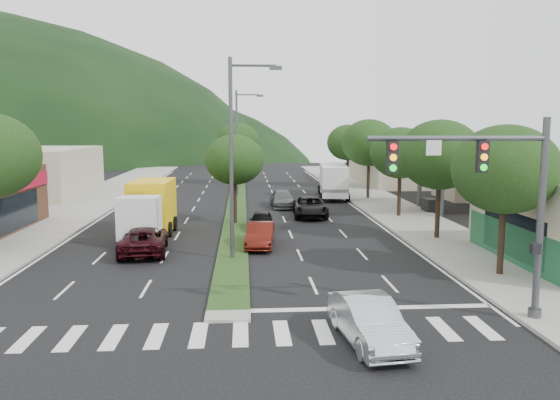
{
  "coord_description": "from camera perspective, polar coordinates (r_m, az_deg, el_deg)",
  "views": [
    {
      "loc": [
        0.59,
        -19.01,
        6.71
      ],
      "look_at": [
        2.58,
        10.47,
        2.68
      ],
      "focal_mm": 35.0,
      "sensor_mm": 36.0,
      "label": 1
    }
  ],
  "objects": [
    {
      "name": "tree_r_b",
      "position": [
        33.09,
        16.37,
        4.55
      ],
      "size": [
        4.8,
        4.8,
        6.94
      ],
      "color": "black",
      "rests_on": "sidewalk_right"
    },
    {
      "name": "motorhome",
      "position": [
        51.48,
        5.57,
        2.1
      ],
      "size": [
        3.31,
        8.34,
        3.12
      ],
      "rotation": [
        0.0,
        0.0,
        -0.11
      ],
      "color": "white",
      "rests_on": "ground"
    },
    {
      "name": "bldg_right_far",
      "position": [
        65.92,
        12.85,
        3.99
      ],
      "size": [
        10.0,
        16.0,
        5.2
      ],
      "primitive_type": "cube",
      "color": "#B5AF90",
      "rests_on": "ground"
    },
    {
      "name": "box_truck",
      "position": [
        34.2,
        -13.44,
        -1.08
      ],
      "size": [
        2.81,
        6.84,
        3.34
      ],
      "rotation": [
        0.0,
        0.0,
        3.12
      ],
      "color": "silver",
      "rests_on": "ground"
    },
    {
      "name": "tree_r_e",
      "position": [
        60.13,
        7.12,
        5.97
      ],
      "size": [
        4.6,
        4.6,
        6.71
      ],
      "color": "black",
      "rests_on": "sidewalk_right"
    },
    {
      "name": "car_queue_c",
      "position": [
        30.43,
        -2.07,
        -3.68
      ],
      "size": [
        1.83,
        4.22,
        1.35
      ],
      "primitive_type": "imported",
      "rotation": [
        0.0,
        0.0,
        -0.1
      ],
      "color": "#52140D",
      "rests_on": "ground"
    },
    {
      "name": "streetlight_near",
      "position": [
        27.04,
        -4.69,
        5.35
      ],
      "size": [
        2.6,
        0.25,
        10.0
      ],
      "color": "#47494C",
      "rests_on": "ground"
    },
    {
      "name": "ground",
      "position": [
        20.17,
        -5.43,
        -11.7
      ],
      "size": [
        160.0,
        160.0,
        0.0
      ],
      "primitive_type": "plane",
      "color": "black",
      "rests_on": "ground"
    },
    {
      "name": "tree_med_near",
      "position": [
        37.09,
        -4.78,
        4.21
      ],
      "size": [
        4.0,
        4.0,
        6.02
      ],
      "color": "black",
      "rests_on": "median"
    },
    {
      "name": "streetlight_mid",
      "position": [
        52.03,
        -4.31,
        6.5
      ],
      "size": [
        2.6,
        0.25,
        10.0
      ],
      "color": "#47494C",
      "rests_on": "ground"
    },
    {
      "name": "tree_r_d",
      "position": [
        50.35,
        9.29,
        5.92
      ],
      "size": [
        5.0,
        5.0,
        7.17
      ],
      "color": "black",
      "rests_on": "sidewalk_right"
    },
    {
      "name": "car_queue_d",
      "position": [
        40.56,
        3.16,
        -0.72
      ],
      "size": [
        2.7,
        5.39,
        1.46
      ],
      "primitive_type": "imported",
      "rotation": [
        0.0,
        0.0,
        -0.05
      ],
      "color": "black",
      "rests_on": "ground"
    },
    {
      "name": "sidewalk_right",
      "position": [
        46.08,
        11.16,
        -0.66
      ],
      "size": [
        5.0,
        90.0,
        0.15
      ],
      "primitive_type": "cube",
      "color": "gray",
      "rests_on": "ground"
    },
    {
      "name": "bldg_left_far",
      "position": [
        56.69,
        -24.09,
        2.62
      ],
      "size": [
        9.0,
        14.0,
        4.6
      ],
      "primitive_type": "cube",
      "color": "#B5AF90",
      "rests_on": "ground"
    },
    {
      "name": "gas_canopy",
      "position": [
        45.0,
        20.36,
        4.65
      ],
      "size": [
        12.2,
        8.2,
        5.25
      ],
      "color": "silver",
      "rests_on": "ground"
    },
    {
      "name": "tree_r_c",
      "position": [
        40.7,
        12.47,
        4.82
      ],
      "size": [
        4.4,
        4.4,
        6.48
      ],
      "color": "black",
      "rests_on": "sidewalk_right"
    },
    {
      "name": "tree_r_a",
      "position": [
        25.76,
        22.48,
        2.97
      ],
      "size": [
        4.6,
        4.6,
        6.63
      ],
      "color": "black",
      "rests_on": "sidewalk_right"
    },
    {
      "name": "suv_maroon",
      "position": [
        29.8,
        -14.05,
        -4.08
      ],
      "size": [
        2.82,
        5.31,
        1.42
      ],
      "primitive_type": "imported",
      "rotation": [
        0.0,
        0.0,
        3.23
      ],
      "color": "black",
      "rests_on": "ground"
    },
    {
      "name": "tree_med_far",
      "position": [
        63.04,
        -4.42,
        6.19
      ],
      "size": [
        4.8,
        4.8,
        6.94
      ],
      "color": "black",
      "rests_on": "median"
    },
    {
      "name": "crosswalk",
      "position": [
        18.3,
        -5.6,
        -13.77
      ],
      "size": [
        19.0,
        2.2,
        0.01
      ],
      "primitive_type": "cube",
      "color": "silver",
      "rests_on": "ground"
    },
    {
      "name": "car_queue_b",
      "position": [
        45.34,
        0.27,
        0.1
      ],
      "size": [
        2.06,
        4.68,
        1.34
      ],
      "primitive_type": "imported",
      "rotation": [
        0.0,
        0.0,
        0.04
      ],
      "color": "#515256",
      "rests_on": "ground"
    },
    {
      "name": "sidewalk_left",
      "position": [
        46.54,
        -20.8,
        -0.94
      ],
      "size": [
        6.0,
        90.0,
        0.15
      ],
      "primitive_type": "cube",
      "color": "gray",
      "rests_on": "ground"
    },
    {
      "name": "car_queue_a",
      "position": [
        35.36,
        -2.01,
        -2.18
      ],
      "size": [
        1.79,
        3.68,
        1.21
      ],
      "primitive_type": "imported",
      "rotation": [
        0.0,
        0.0,
        -0.1
      ],
      "color": "black",
      "rests_on": "ground"
    },
    {
      "name": "sedan_silver",
      "position": [
        17.53,
        9.29,
        -12.35
      ],
      "size": [
        2.03,
        4.47,
        1.42
      ],
      "primitive_type": "imported",
      "rotation": [
        0.0,
        0.0,
        0.12
      ],
      "color": "silver",
      "rests_on": "ground"
    },
    {
      "name": "median",
      "position": [
        47.49,
        -4.53,
        -0.31
      ],
      "size": [
        1.6,
        56.0,
        0.12
      ],
      "primitive_type": "cube",
      "color": "#183312",
      "rests_on": "ground"
    },
    {
      "name": "traffic_signal",
      "position": [
        19.52,
        21.79,
        1.14
      ],
      "size": [
        6.12,
        0.4,
        7.0
      ],
      "color": "#47494C",
      "rests_on": "ground"
    }
  ]
}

